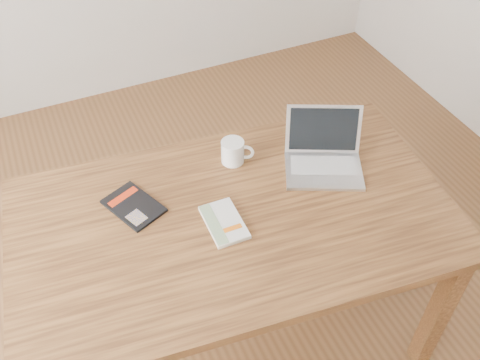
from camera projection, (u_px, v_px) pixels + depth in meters
name	position (u px, v px, depth m)	size (l,w,h in m)	color
room	(179.00, 79.00, 1.39)	(4.04, 4.04, 2.70)	brown
desk	(234.00, 232.00, 1.92)	(1.62, 1.03, 0.75)	brown
white_guidebook	(224.00, 222.00, 1.82)	(0.12, 0.20, 0.02)	beige
black_guidebook	(134.00, 206.00, 1.88)	(0.21, 0.25, 0.01)	black
laptop	(324.00, 155.00, 2.02)	(0.37, 0.36, 0.19)	silver
coffee_mug	(234.00, 151.00, 2.02)	(0.12, 0.09, 0.09)	white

